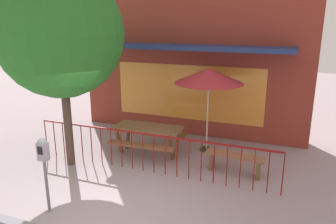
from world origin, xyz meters
The scene contains 8 objects.
ground centered at (0.00, 0.00, 0.00)m, with size 40.00×40.00×0.00m, color gray.
pub_storefront centered at (0.00, 5.09, 2.47)m, with size 7.21×1.44×4.94m.
patio_fence_front centered at (0.00, 1.92, 0.66)m, with size 6.08×0.04×0.97m.
picnic_table_left centered at (-0.46, 2.93, 0.61)m, with size 1.86×1.44×0.79m.
patio_umbrella centered at (0.95, 3.73, 2.09)m, with size 1.85×1.85×2.30m.
patio_bench centered at (1.93, 2.60, 0.35)m, with size 1.42×0.44×0.48m.
parking_meter_near centered at (-1.05, -0.32, 1.15)m, with size 0.18×0.17×1.49m.
street_tree centered at (-2.01, 1.61, 3.21)m, with size 2.93×2.93×4.68m.
Camera 1 is at (3.06, -4.61, 3.53)m, focal length 35.03 mm.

